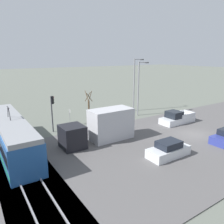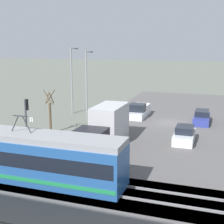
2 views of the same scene
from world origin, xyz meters
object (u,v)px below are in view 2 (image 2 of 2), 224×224
Objects in this scene: street_lamp_near_crossing at (72,76)px; no_parking_sign at (32,126)px; sedan_car_1 at (202,118)px; street_tree at (50,114)px; sedan_car_0 at (184,135)px; traffic_light_pole at (26,117)px; street_lamp_mid_block at (87,79)px; light_rail_tram at (23,156)px; pickup_truck at (138,112)px; box_truck at (106,127)px.

street_lamp_near_crossing is 13.14m from no_parking_sign.
street_tree is at bearing 32.64° from sedan_car_1.
no_parking_sign is at bearing 38.24° from sedan_car_1.
sedan_car_0 is 13.67m from street_tree.
traffic_light_pole is 15.69m from street_lamp_near_crossing.
street_tree is 0.55× the size of street_lamp_mid_block.
traffic_light_pole is 2.03× the size of no_parking_sign.
no_parking_sign is at bearing -60.74° from light_rail_tram.
no_parking_sign is at bearing 97.27° from street_lamp_near_crossing.
sedan_car_1 is at bearing -176.58° from street_lamp_mid_block.
pickup_truck is at bearing -124.21° from street_tree.
sedan_car_0 is 8.28m from sedan_car_1.
street_lamp_near_crossing is at bearing -52.78° from box_truck.
box_truck reaches higher than sedan_car_1.
light_rail_tram is 19.78m from street_lamp_mid_block.
sedan_car_1 is 1.06× the size of traffic_light_pole.
pickup_truck is at bearing -166.11° from street_lamp_mid_block.
light_rail_tram is 1.74× the size of box_truck.
sedan_car_0 is at bearing -164.74° from no_parking_sign.
street_tree reaches higher than light_rail_tram.
sedan_car_0 is at bearing -152.61° from traffic_light_pole.
box_truck reaches higher than sedan_car_0.
street_lamp_near_crossing is (2.96, -15.27, 2.06)m from traffic_light_pole.
no_parking_sign is at bearing 59.68° from pickup_truck.
street_tree reaches higher than no_parking_sign.
street_lamp_near_crossing is (16.88, -0.47, 4.32)m from sedan_car_1.
sedan_car_1 is at bearing 178.40° from street_lamp_near_crossing.
pickup_truck reaches higher than sedan_car_1.
sedan_car_0 is 0.92× the size of street_tree.
street_lamp_near_crossing is at bearing 151.12° from sedan_car_0.
light_rail_tram is 3.11× the size of street_tree.
street_lamp_mid_block is (13.01, -7.35, 4.11)m from sedan_car_0.
street_lamp_near_crossing is (9.07, 0.26, 4.27)m from pickup_truck.
box_truck is 7.50m from sedan_car_0.
light_rail_tram is 9.21m from box_truck.
sedan_car_0 is at bearing -128.99° from light_rail_tram.
street_lamp_near_crossing reaches higher than sedan_car_1.
street_tree is (3.93, -10.65, 0.45)m from light_rail_tram.
pickup_truck is 11.12m from sedan_car_0.
light_rail_tram is at bearing 106.52° from street_lamp_near_crossing.
sedan_car_1 is 0.54× the size of street_lamp_near_crossing.
sedan_car_0 is 15.49m from street_lamp_mid_block.
street_tree is at bearing 102.35° from street_lamp_near_crossing.
street_tree is at bearing 55.79° from pickup_truck.
no_parking_sign reaches higher than sedan_car_0.
box_truck is at bearing -149.84° from traffic_light_pole.
pickup_truck is 10.02m from street_lamp_near_crossing.
street_lamp_near_crossing is at bearing -77.65° from street_tree.
street_lamp_mid_block reaches higher than traffic_light_pole.
street_lamp_mid_block is at bearing -93.56° from street_tree.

